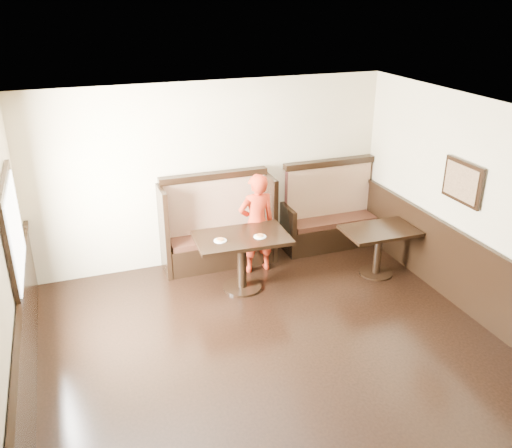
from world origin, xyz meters
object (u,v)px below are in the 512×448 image
booth_main (218,232)px  booth_neighbor (330,218)px  table_neighbor (379,241)px  child (257,223)px  table_main (242,248)px

booth_main → booth_neighbor: bearing=-0.1°
table_neighbor → child: 1.84m
booth_neighbor → table_main: size_ratio=1.24×
booth_neighbor → table_main: booth_neighbor is taller
booth_neighbor → child: (-1.47, -0.44, 0.30)m
table_main → table_neighbor: bearing=-5.7°
booth_main → table_main: (0.09, -0.90, 0.11)m
booth_main → booth_neighbor: 1.95m
booth_main → table_main: bearing=-84.0°
table_main → child: child is taller
table_main → table_neighbor: 2.07m
booth_main → table_main: size_ratio=1.31×
table_main → child: (0.39, 0.46, 0.14)m
booth_main → booth_neighbor: size_ratio=1.06×
table_neighbor → child: (-1.66, 0.75, 0.22)m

